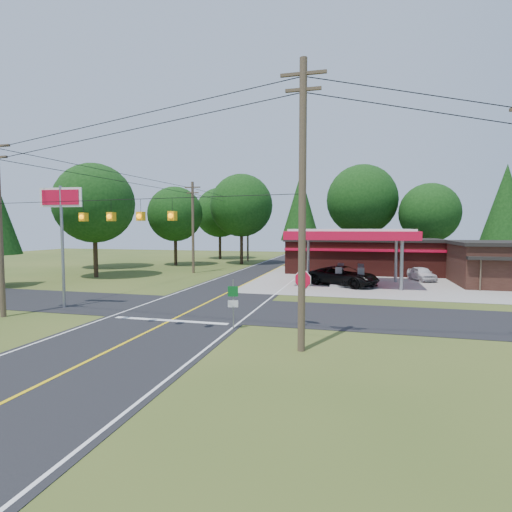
% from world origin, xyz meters
% --- Properties ---
extents(ground, '(120.00, 120.00, 0.00)m').
position_xyz_m(ground, '(0.00, 0.00, 0.00)').
color(ground, '#374A1A').
rests_on(ground, ground).
extents(main_highway, '(8.00, 120.00, 0.02)m').
position_xyz_m(main_highway, '(0.00, 0.00, 0.01)').
color(main_highway, black).
rests_on(main_highway, ground).
extents(cross_road, '(70.00, 7.00, 0.02)m').
position_xyz_m(cross_road, '(0.00, 0.00, 0.01)').
color(cross_road, black).
rests_on(cross_road, ground).
extents(lane_center_yellow, '(0.15, 110.00, 0.00)m').
position_xyz_m(lane_center_yellow, '(0.00, 0.00, 0.03)').
color(lane_center_yellow, yellow).
rests_on(lane_center_yellow, main_highway).
extents(gas_canopy, '(10.60, 7.40, 4.88)m').
position_xyz_m(gas_canopy, '(9.00, 13.00, 4.27)').
color(gas_canopy, gray).
rests_on(gas_canopy, ground).
extents(convenience_store, '(16.40, 7.55, 3.80)m').
position_xyz_m(convenience_store, '(10.00, 22.98, 1.92)').
color(convenience_store, '#511C17').
rests_on(convenience_store, ground).
extents(utility_pole_near_right, '(1.80, 0.30, 11.50)m').
position_xyz_m(utility_pole_near_right, '(7.50, -7.00, 5.96)').
color(utility_pole_near_right, '#473828').
rests_on(utility_pole_near_right, ground).
extents(utility_pole_far_left, '(1.80, 0.30, 10.00)m').
position_xyz_m(utility_pole_far_left, '(-8.00, 18.00, 5.20)').
color(utility_pole_far_left, '#473828').
rests_on(utility_pole_far_left, ground).
extents(utility_pole_north, '(0.30, 0.30, 9.50)m').
position_xyz_m(utility_pole_north, '(-6.50, 35.00, 4.75)').
color(utility_pole_north, '#473828').
rests_on(utility_pole_north, ground).
extents(overhead_beacons, '(17.04, 2.04, 1.03)m').
position_xyz_m(overhead_beacons, '(-1.00, -6.00, 6.21)').
color(overhead_beacons, black).
rests_on(overhead_beacons, ground).
extents(treeline_backdrop, '(70.27, 51.59, 13.30)m').
position_xyz_m(treeline_backdrop, '(0.82, 24.01, 7.49)').
color(treeline_backdrop, '#332316').
rests_on(treeline_backdrop, ground).
extents(suv_car, '(8.18, 8.18, 1.67)m').
position_xyz_m(suv_car, '(8.50, 11.95, 0.84)').
color(suv_car, black).
rests_on(suv_car, ground).
extents(sedan_car, '(4.78, 4.78, 1.31)m').
position_xyz_m(sedan_car, '(15.48, 17.31, 0.65)').
color(sedan_car, white).
rests_on(sedan_car, ground).
extents(big_stop_sign, '(2.79, 0.36, 7.52)m').
position_xyz_m(big_stop_sign, '(-8.00, -2.01, 5.67)').
color(big_stop_sign, gray).
rests_on(big_stop_sign, ground).
extents(octagonal_stop_sign, '(0.93, 0.38, 2.87)m').
position_xyz_m(octagonal_stop_sign, '(7.00, -3.01, 2.17)').
color(octagonal_stop_sign, gray).
rests_on(octagonal_stop_sign, ground).
extents(route_sign_post, '(0.49, 0.16, 2.45)m').
position_xyz_m(route_sign_post, '(3.80, -4.44, 1.47)').
color(route_sign_post, gray).
rests_on(route_sign_post, ground).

